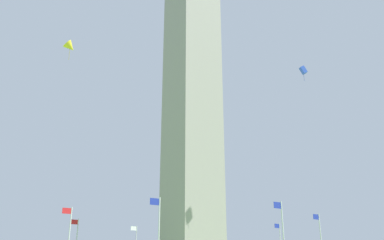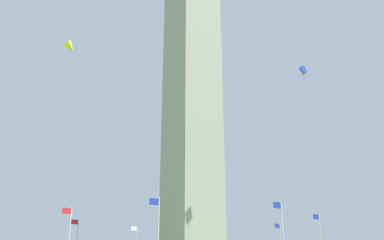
{
  "view_description": "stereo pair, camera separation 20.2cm",
  "coord_description": "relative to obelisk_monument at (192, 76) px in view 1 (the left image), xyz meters",
  "views": [
    {
      "loc": [
        31.02,
        46.02,
        2.5
      ],
      "look_at": [
        0.0,
        0.0,
        22.41
      ],
      "focal_mm": 38.14,
      "sensor_mm": 36.0,
      "label": 1
    },
    {
      "loc": [
        30.85,
        46.13,
        2.5
      ],
      "look_at": [
        0.0,
        0.0,
        22.41
      ],
      "focal_mm": 38.14,
      "sensor_mm": 36.0,
      "label": 2
    }
  ],
  "objects": [
    {
      "name": "obelisk_monument",
      "position": [
        0.0,
        0.0,
        0.0
      ],
      "size": [
        6.49,
        6.49,
        58.98
      ],
      "color": "gray",
      "rests_on": "ground"
    },
    {
      "name": "kite_blue_box",
      "position": [
        -8.26,
        14.08,
        -2.61
      ],
      "size": [
        1.1,
        0.91,
        2.12
      ],
      "color": "blue"
    },
    {
      "name": "flagpole_ne",
      "position": [
        11.57,
        11.51,
        -24.73
      ],
      "size": [
        1.12,
        0.14,
        8.73
      ],
      "color": "silver",
      "rests_on": "ground"
    },
    {
      "name": "kite_yellow_delta",
      "position": [
        17.55,
        -3.58,
        1.02
      ],
      "size": [
        1.91,
        1.46,
        2.92
      ],
      "color": "yellow"
    }
  ]
}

